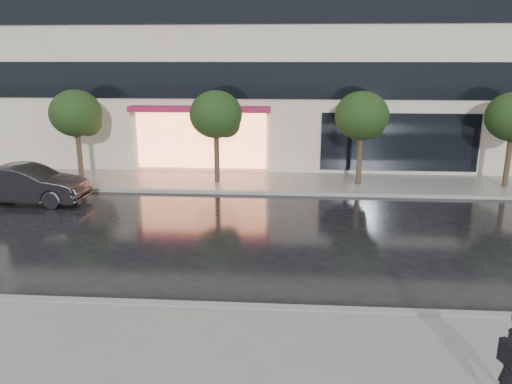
{
  "coord_description": "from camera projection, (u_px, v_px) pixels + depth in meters",
  "views": [
    {
      "loc": [
        0.16,
        -10.67,
        5.3
      ],
      "look_at": [
        -0.87,
        3.69,
        1.4
      ],
      "focal_mm": 35.0,
      "sensor_mm": 36.0,
      "label": 1
    }
  ],
  "objects": [
    {
      "name": "tree_far_west",
      "position": [
        78.0,
        115.0,
        21.18
      ],
      "size": [
        2.2,
        2.2,
        3.99
      ],
      "color": "#33261C",
      "rests_on": "ground"
    },
    {
      "name": "curb_far",
      "position": [
        286.0,
        193.0,
        19.84
      ],
      "size": [
        60.0,
        0.25,
        0.14
      ],
      "primitive_type": "cube",
      "color": "gray",
      "rests_on": "ground"
    },
    {
      "name": "tree_mid_west",
      "position": [
        217.0,
        116.0,
        20.77
      ],
      "size": [
        2.2,
        2.2,
        3.99
      ],
      "color": "#33261C",
      "rests_on": "ground"
    },
    {
      "name": "ground",
      "position": [
        282.0,
        291.0,
        11.67
      ],
      "size": [
        120.0,
        120.0,
        0.0
      ],
      "primitive_type": "plane",
      "color": "black",
      "rests_on": "ground"
    },
    {
      "name": "sidewalk_near",
      "position": [
        278.0,
        374.0,
        8.53
      ],
      "size": [
        60.0,
        4.5,
        0.12
      ],
      "primitive_type": "cube",
      "color": "slate",
      "rests_on": "ground"
    },
    {
      "name": "curb_near",
      "position": [
        281.0,
        310.0,
        10.69
      ],
      "size": [
        60.0,
        0.25,
        0.14
      ],
      "primitive_type": "cube",
      "color": "gray",
      "rests_on": "ground"
    },
    {
      "name": "sidewalk_far",
      "position": [
        287.0,
        183.0,
        21.52
      ],
      "size": [
        60.0,
        3.5,
        0.12
      ],
      "primitive_type": "cube",
      "color": "slate",
      "rests_on": "ground"
    },
    {
      "name": "parked_car",
      "position": [
        27.0,
        184.0,
        18.57
      ],
      "size": [
        4.42,
        1.64,
        1.44
      ],
      "primitive_type": "imported",
      "rotation": [
        0.0,
        0.0,
        1.54
      ],
      "color": "black",
      "rests_on": "ground"
    },
    {
      "name": "tree_mid_east",
      "position": [
        363.0,
        117.0,
        20.35
      ],
      "size": [
        2.2,
        2.2,
        3.99
      ],
      "color": "#33261C",
      "rests_on": "ground"
    }
  ]
}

